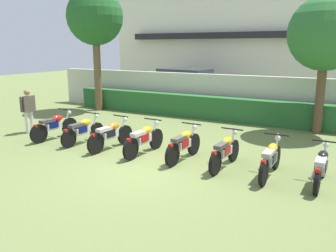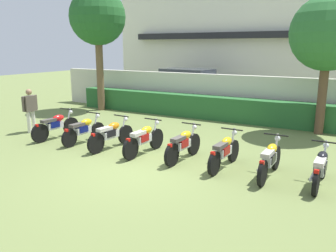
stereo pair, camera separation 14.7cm
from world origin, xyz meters
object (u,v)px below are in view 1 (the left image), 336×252
at_px(motorcycle_in_row_5, 225,151).
at_px(inspector_person, 28,108).
at_px(tree_near_inspector, 95,18).
at_px(motorcycle_in_row_7, 321,167).
at_px(parked_car, 187,86).
at_px(motorcycle_in_row_2, 111,135).
at_px(motorcycle_in_row_0, 54,126).
at_px(motorcycle_in_row_1, 83,130).
at_px(tree_far_side, 326,34).
at_px(motorcycle_in_row_3, 144,139).
at_px(motorcycle_in_row_4, 183,144).
at_px(motorcycle_in_row_6, 271,159).

distance_m(motorcycle_in_row_5, inspector_person, 7.51).
bearing_deg(tree_near_inspector, motorcycle_in_row_7, -25.52).
xyz_separation_m(parked_car, motorcycle_in_row_2, (1.86, -9.16, -0.48)).
distance_m(motorcycle_in_row_0, inspector_person, 1.56).
bearing_deg(motorcycle_in_row_2, motorcycle_in_row_1, 91.60).
height_order(tree_far_side, motorcycle_in_row_0, tree_far_side).
bearing_deg(inspector_person, parked_car, 77.41).
bearing_deg(parked_car, motorcycle_in_row_7, -43.34).
bearing_deg(motorcycle_in_row_3, motorcycle_in_row_2, 94.06).
relative_size(tree_far_side, motorcycle_in_row_4, 2.62).
xyz_separation_m(tree_near_inspector, motorcycle_in_row_1, (3.52, -5.00, -3.94)).
bearing_deg(parked_car, motorcycle_in_row_1, -79.42).
xyz_separation_m(motorcycle_in_row_0, motorcycle_in_row_1, (1.20, 0.07, -0.02)).
distance_m(motorcycle_in_row_1, motorcycle_in_row_6, 5.99).
bearing_deg(tree_near_inspector, parked_car, 55.20).
height_order(motorcycle_in_row_3, inspector_person, inspector_person).
bearing_deg(motorcycle_in_row_2, inspector_person, 91.95).
relative_size(motorcycle_in_row_3, motorcycle_in_row_6, 1.01).
distance_m(motorcycle_in_row_1, motorcycle_in_row_5, 4.82).
bearing_deg(motorcycle_in_row_0, parked_car, 1.03).
bearing_deg(motorcycle_in_row_1, tree_near_inspector, 38.06).
relative_size(tree_far_side, motorcycle_in_row_5, 2.62).
distance_m(parked_car, motorcycle_in_row_0, 9.18).
xyz_separation_m(tree_far_side, motorcycle_in_row_6, (-0.49, -5.20, -3.04)).
xyz_separation_m(tree_near_inspector, motorcycle_in_row_7, (10.62, -5.07, -3.94)).
bearing_deg(tree_far_side, inspector_person, -151.44).
relative_size(tree_near_inspector, motorcycle_in_row_1, 3.17).
bearing_deg(tree_near_inspector, motorcycle_in_row_1, -54.84).
bearing_deg(motorcycle_in_row_2, motorcycle_in_row_5, -84.09).
xyz_separation_m(tree_near_inspector, motorcycle_in_row_6, (9.51, -5.08, -3.93)).
bearing_deg(inspector_person, tree_near_inspector, 99.83).
bearing_deg(motorcycle_in_row_6, motorcycle_in_row_0, 90.22).
distance_m(parked_car, motorcycle_in_row_1, 9.12).
xyz_separation_m(motorcycle_in_row_2, motorcycle_in_row_3, (1.18, 0.03, 0.00)).
bearing_deg(motorcycle_in_row_7, motorcycle_in_row_5, 89.61).
xyz_separation_m(motorcycle_in_row_3, motorcycle_in_row_7, (4.74, -0.03, -0.02)).
height_order(tree_far_side, motorcycle_in_row_5, tree_far_side).
bearing_deg(parked_car, motorcycle_in_row_5, -52.57).
xyz_separation_m(tree_far_side, motorcycle_in_row_1, (-6.48, -5.12, -3.05)).
xyz_separation_m(motorcycle_in_row_0, motorcycle_in_row_7, (8.30, -0.01, -0.02)).
height_order(motorcycle_in_row_3, motorcycle_in_row_5, motorcycle_in_row_3).
xyz_separation_m(motorcycle_in_row_0, motorcycle_in_row_2, (2.39, -0.00, -0.00)).
distance_m(tree_near_inspector, motorcycle_in_row_2, 7.95).
bearing_deg(motorcycle_in_row_1, motorcycle_in_row_0, 96.07).
bearing_deg(motorcycle_in_row_1, parked_car, 7.18).
height_order(motorcycle_in_row_6, motorcycle_in_row_7, motorcycle_in_row_6).
height_order(motorcycle_in_row_0, motorcycle_in_row_2, motorcycle_in_row_0).
distance_m(motorcycle_in_row_5, motorcycle_in_row_6, 1.17).
height_order(motorcycle_in_row_4, motorcycle_in_row_6, motorcycle_in_row_4).
relative_size(motorcycle_in_row_2, motorcycle_in_row_6, 1.01).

